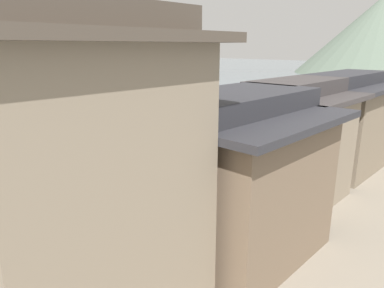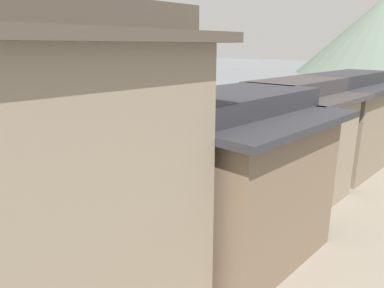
{
  "view_description": "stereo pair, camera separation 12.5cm",
  "coord_description": "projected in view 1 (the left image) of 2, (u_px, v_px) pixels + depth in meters",
  "views": [
    {
      "loc": [
        19.37,
        -0.32,
        8.53
      ],
      "look_at": [
        2.88,
        16.66,
        1.86
      ],
      "focal_mm": 32.65,
      "sensor_mm": 36.0,
      "label": 1
    },
    {
      "loc": [
        19.46,
        -0.24,
        8.53
      ],
      "look_at": [
        2.88,
        16.66,
        1.86
      ],
      "focal_mm": 32.65,
      "sensor_mm": 36.0,
      "label": 2
    }
  ],
  "objects": [
    {
      "name": "boat_moored_nearest",
      "position": [
        312.0,
        143.0,
        31.32
      ],
      "size": [
        1.32,
        4.67,
        0.39
      ],
      "color": "#232326",
      "rests_on": "ground"
    },
    {
      "name": "house_waterfront_nearest",
      "position": [
        77.0,
        181.0,
        9.13
      ],
      "size": [
        6.17,
        6.27,
        8.74
      ],
      "color": "gray",
      "rests_on": "riverbank_right"
    },
    {
      "name": "boat_moored_third",
      "position": [
        301.0,
        106.0,
        49.77
      ],
      "size": [
        2.15,
        4.98,
        0.81
      ],
      "color": "brown",
      "rests_on": "ground"
    },
    {
      "name": "house_waterfront_narrow",
      "position": [
        342.0,
        122.0,
        22.34
      ],
      "size": [
        5.65,
        7.06,
        6.14
      ],
      "color": "#7F705B",
      "rests_on": "riverbank_right"
    },
    {
      "name": "mooring_post_dock_near",
      "position": [
        140.0,
        219.0,
        15.17
      ],
      "size": [
        0.2,
        0.2,
        0.96
      ],
      "primitive_type": "cylinder",
      "color": "#473828",
      "rests_on": "riverbank_right"
    },
    {
      "name": "house_waterfront_tall",
      "position": [
        293.0,
        141.0,
        17.92
      ],
      "size": [
        5.72,
        5.78,
        6.14
      ],
      "color": "gray",
      "rests_on": "riverbank_right"
    },
    {
      "name": "house_waterfront_second",
      "position": [
        231.0,
        173.0,
        13.42
      ],
      "size": [
        6.93,
        6.73,
        6.14
      ],
      "color": "#75604C",
      "rests_on": "riverbank_right"
    },
    {
      "name": "boat_moored_far",
      "position": [
        345.0,
        128.0,
        36.65
      ],
      "size": [
        1.16,
        5.05,
        0.47
      ],
      "color": "brown",
      "rests_on": "ground"
    },
    {
      "name": "mooring_post_dock_mid",
      "position": [
        237.0,
        178.0,
        19.96
      ],
      "size": [
        0.2,
        0.2,
        0.9
      ],
      "primitive_type": "cylinder",
      "color": "#473828",
      "rests_on": "riverbank_right"
    },
    {
      "name": "hill_far_east",
      "position": [
        382.0,
        34.0,
        109.34
      ],
      "size": [
        51.51,
        51.51,
        24.3
      ],
      "primitive_type": "cone",
      "color": "#5B6B5B",
      "rests_on": "ground"
    },
    {
      "name": "boat_midriver_drifting",
      "position": [
        260.0,
        118.0,
        42.07
      ],
      "size": [
        4.44,
        2.97,
        0.45
      ],
      "color": "#232326",
      "rests_on": "ground"
    }
  ]
}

